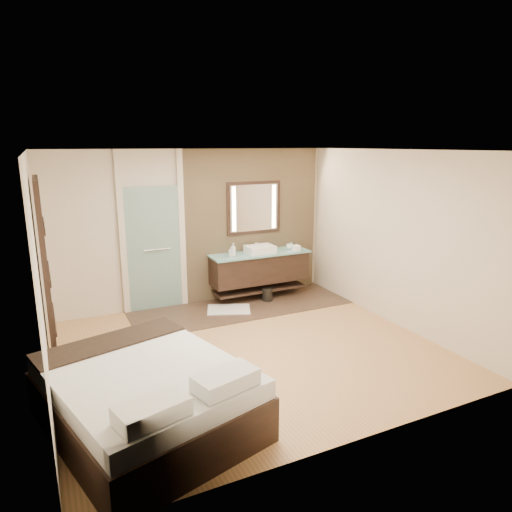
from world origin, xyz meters
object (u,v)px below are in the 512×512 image
mirror_unit (254,208)px  waste_bin (267,295)px  vanity (260,268)px  bed (147,397)px

mirror_unit → waste_bin: bearing=-83.5°
vanity → bed: (-2.75, -3.08, -0.25)m
vanity → bed: size_ratio=0.75×
bed → waste_bin: 4.01m
mirror_unit → waste_bin: 1.60m
bed → waste_bin: bearing=30.1°
mirror_unit → bed: size_ratio=0.43×
mirror_unit → bed: mirror_unit is taller
vanity → bed: bearing=-131.8°
vanity → waste_bin: 0.51m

